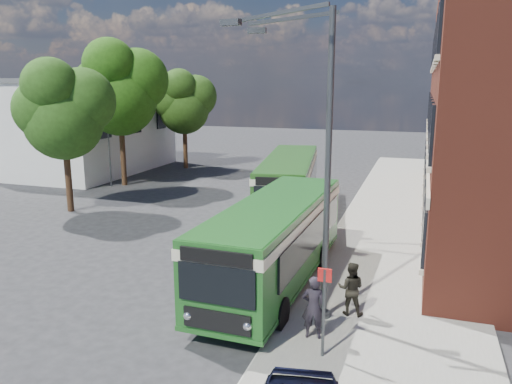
% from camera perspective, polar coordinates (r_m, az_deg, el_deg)
% --- Properties ---
extents(ground, '(120.00, 120.00, 0.00)m').
position_cam_1_polar(ground, '(18.89, -6.99, -9.51)').
color(ground, '#262629').
rests_on(ground, ground).
extents(pavement, '(6.00, 48.00, 0.15)m').
position_cam_1_polar(pavement, '(24.77, 16.25, -4.39)').
color(pavement, gray).
rests_on(pavement, ground).
extents(kerb_line, '(0.12, 48.00, 0.01)m').
position_cam_1_polar(kerb_line, '(25.06, 9.25, -4.02)').
color(kerb_line, beige).
rests_on(kerb_line, ground).
extents(white_building, '(9.40, 13.40, 7.30)m').
position_cam_1_polar(white_building, '(42.55, -18.82, 7.22)').
color(white_building, silver).
rests_on(white_building, ground).
extents(flagpole, '(0.95, 0.10, 9.00)m').
position_cam_1_polar(flagpole, '(35.17, -16.61, 8.50)').
color(flagpole, '#3D4143').
rests_on(flagpole, ground).
extents(street_lamp, '(2.96, 2.38, 9.00)m').
position_cam_1_polar(street_lamp, '(14.23, 6.80, 3.29)').
color(street_lamp, '#3D4143').
rests_on(street_lamp, ground).
extents(bus_stop_sign, '(0.35, 0.08, 2.52)m').
position_cam_1_polar(bus_stop_sign, '(12.98, 7.75, -12.85)').
color(bus_stop_sign, '#3D4143').
rests_on(bus_stop_sign, ground).
extents(bus_front, '(2.86, 9.99, 3.02)m').
position_cam_1_polar(bus_front, '(17.35, 2.18, -5.02)').
color(bus_front, '#1F5C1F').
rests_on(bus_front, ground).
extents(bus_rear, '(4.27, 11.19, 3.02)m').
position_cam_1_polar(bus_rear, '(27.72, 3.80, 1.58)').
color(bus_rear, '#26581C').
rests_on(bus_rear, ground).
extents(pedestrian_a, '(0.71, 0.53, 1.78)m').
position_cam_1_polar(pedestrian_a, '(14.02, 6.57, -12.94)').
color(pedestrian_a, '#241F28').
rests_on(pedestrian_a, pavement).
extents(pedestrian_b, '(0.82, 0.65, 1.64)m').
position_cam_1_polar(pedestrian_b, '(15.51, 10.80, -10.78)').
color(pedestrian_b, black).
rests_on(pedestrian_b, pavement).
extents(tree_left, '(4.93, 4.68, 8.32)m').
position_cam_1_polar(tree_left, '(28.86, -21.20, 8.84)').
color(tree_left, '#392114').
rests_on(tree_left, ground).
extents(tree_mid, '(5.86, 5.57, 9.89)m').
position_cam_1_polar(tree_mid, '(35.33, -15.34, 11.47)').
color(tree_mid, '#392114').
rests_on(tree_mid, ground).
extents(tree_right, '(4.81, 4.58, 8.13)m').
position_cam_1_polar(tree_right, '(41.76, -8.20, 10.21)').
color(tree_right, '#392114').
rests_on(tree_right, ground).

